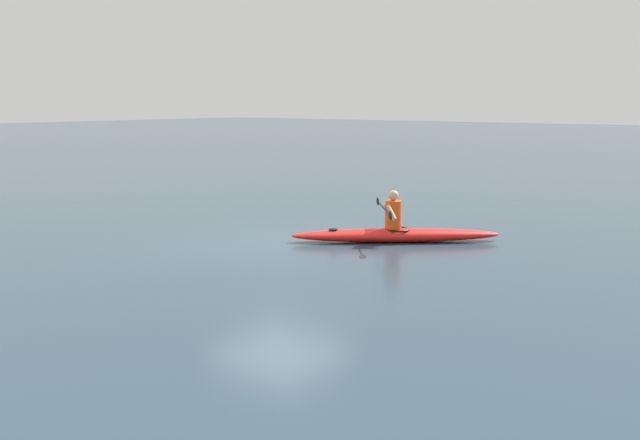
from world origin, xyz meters
The scene contains 3 objects.
ground_plane centered at (0.00, 0.00, 0.00)m, with size 160.00×160.00×0.00m, color #283D4C.
kayak centered at (-1.90, -1.48, 0.14)m, with size 3.67×3.24×0.28m.
kayaker centered at (-1.84, -1.43, 0.63)m, with size 1.56×1.82×0.79m.
Camera 1 is at (-9.53, 10.86, 2.87)m, focal length 39.95 mm.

